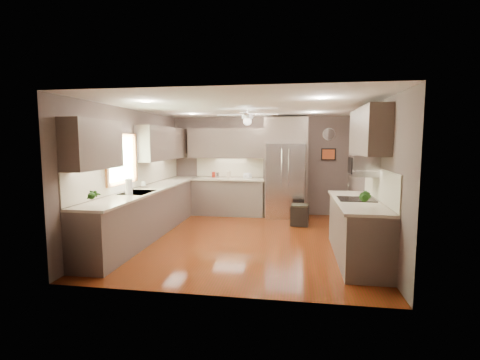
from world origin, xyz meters
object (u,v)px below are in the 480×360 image
(canister_a, at_px, (214,175))
(canister_c, at_px, (229,175))
(bowl, at_px, (247,177))
(microwave, at_px, (363,165))
(soap_bottle, at_px, (144,184))
(potted_plant_right, at_px, (366,197))
(potted_plant_left, at_px, (92,195))
(paper_towel, at_px, (129,187))
(canister_b, at_px, (218,175))
(refrigerator, at_px, (286,169))
(stool, at_px, (300,215))

(canister_a, height_order, canister_c, canister_c)
(canister_a, height_order, bowl, canister_a)
(bowl, height_order, microwave, microwave)
(soap_bottle, relative_size, potted_plant_right, 0.54)
(canister_c, relative_size, potted_plant_left, 0.54)
(canister_c, xyz_separation_m, potted_plant_right, (2.65, -3.60, 0.07))
(soap_bottle, xyz_separation_m, paper_towel, (0.14, -0.93, 0.05))
(canister_b, height_order, potted_plant_left, potted_plant_left)
(potted_plant_left, bearing_deg, microwave, 18.73)
(potted_plant_right, distance_m, bowl, 4.23)
(canister_a, bearing_deg, paper_towel, -104.32)
(paper_towel, bearing_deg, canister_c, 68.32)
(soap_bottle, height_order, microwave, microwave)
(canister_a, distance_m, soap_bottle, 2.33)
(canister_a, xyz_separation_m, potted_plant_right, (3.06, -3.66, 0.08))
(canister_c, xyz_separation_m, microwave, (2.76, -2.74, 0.45))
(canister_c, bearing_deg, bowl, 2.51)
(canister_a, distance_m, potted_plant_right, 4.77)
(bowl, height_order, refrigerator, refrigerator)
(canister_b, height_order, soap_bottle, soap_bottle)
(stool, xyz_separation_m, paper_towel, (-2.98, -2.11, 0.84))
(canister_b, bearing_deg, soap_bottle, -116.55)
(microwave, distance_m, stool, 2.42)
(soap_bottle, distance_m, stool, 3.43)
(canister_b, xyz_separation_m, canister_c, (0.30, -0.01, 0.02))
(potted_plant_right, relative_size, microwave, 0.58)
(canister_b, relative_size, bowl, 0.60)
(canister_a, bearing_deg, soap_bottle, -113.43)
(canister_b, height_order, stool, canister_b)
(potted_plant_right, relative_size, paper_towel, 1.05)
(canister_c, relative_size, stool, 0.38)
(soap_bottle, distance_m, potted_plant_right, 4.27)
(canister_a, relative_size, paper_towel, 0.46)
(refrigerator, relative_size, microwave, 4.45)
(canister_c, bearing_deg, potted_plant_left, -106.76)
(soap_bottle, distance_m, bowl, 2.78)
(canister_b, relative_size, microwave, 0.25)
(refrigerator, bearing_deg, stool, -68.12)
(refrigerator, distance_m, paper_towel, 3.98)
(canister_c, distance_m, refrigerator, 1.44)
(potted_plant_right, height_order, paper_towel, potted_plant_right)
(bowl, xyz_separation_m, stool, (1.31, -0.93, -0.73))
(canister_b, height_order, refrigerator, refrigerator)
(canister_a, relative_size, potted_plant_left, 0.43)
(soap_bottle, bearing_deg, potted_plant_right, -20.85)
(potted_plant_left, relative_size, microwave, 0.60)
(canister_c, distance_m, paper_towel, 3.24)
(refrigerator, xyz_separation_m, stool, (0.35, -0.88, -0.95))
(refrigerator, height_order, microwave, refrigerator)
(potted_plant_right, relative_size, stool, 0.69)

